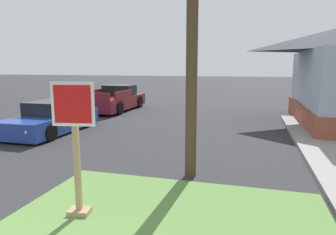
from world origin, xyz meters
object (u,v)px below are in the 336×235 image
(manhole_cover, at_px, (37,221))
(parked_sedan_blue, at_px, (52,119))
(stop_sign, at_px, (76,151))
(pickup_truck_maroon, at_px, (115,100))

(manhole_cover, height_order, parked_sedan_blue, parked_sedan_blue)
(parked_sedan_blue, bearing_deg, stop_sign, -50.84)
(stop_sign, distance_m, manhole_cover, 1.39)
(manhole_cover, bearing_deg, parked_sedan_blue, 123.95)
(manhole_cover, xyz_separation_m, parked_sedan_blue, (-4.22, 6.27, 0.53))
(parked_sedan_blue, bearing_deg, manhole_cover, -56.05)
(parked_sedan_blue, distance_m, pickup_truck_maroon, 6.33)
(manhole_cover, distance_m, pickup_truck_maroon, 13.37)
(parked_sedan_blue, xyz_separation_m, pickup_truck_maroon, (-0.21, 6.32, 0.07))
(stop_sign, relative_size, parked_sedan_blue, 0.53)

